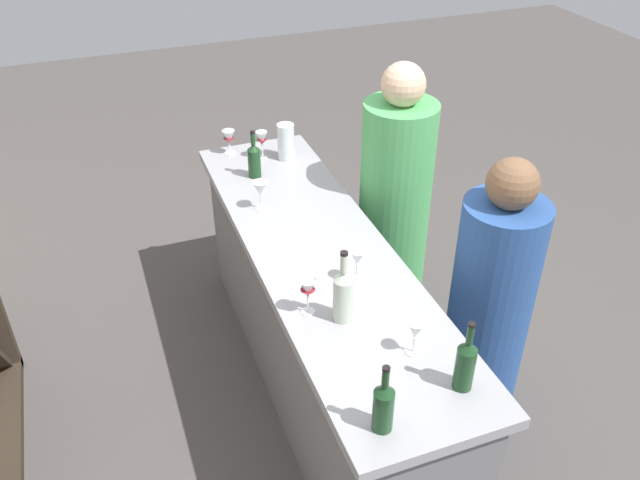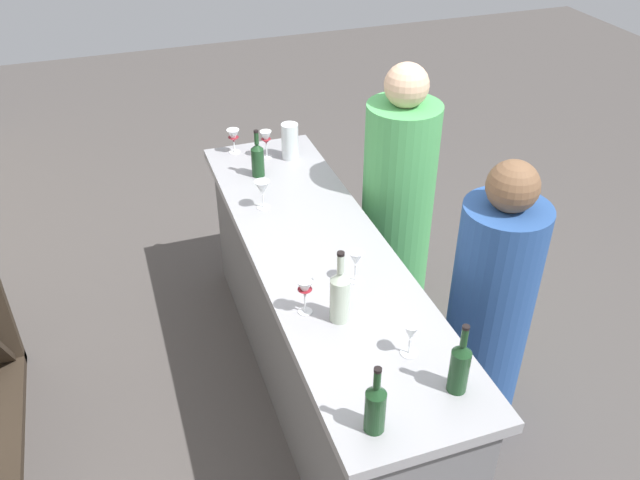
{
  "view_description": "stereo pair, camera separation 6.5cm",
  "coord_description": "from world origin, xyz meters",
  "views": [
    {
      "loc": [
        -2.36,
        0.89,
        2.68
      ],
      "look_at": [
        0.0,
        0.0,
        0.96
      ],
      "focal_mm": 37.17,
      "sensor_mm": 36.0,
      "label": 1
    },
    {
      "loc": [
        -2.39,
        0.83,
        2.68
      ],
      "look_at": [
        0.0,
        0.0,
        0.96
      ],
      "focal_mm": 37.17,
      "sensor_mm": 36.0,
      "label": 2
    }
  ],
  "objects": [
    {
      "name": "ground_plane",
      "position": [
        0.0,
        0.0,
        0.0
      ],
      "size": [
        12.0,
        12.0,
        0.0
      ],
      "primitive_type": "plane",
      "color": "#4C4744"
    },
    {
      "name": "wine_bottle_leftmost_olive_green",
      "position": [
        -1.05,
        0.17,
        1.02
      ],
      "size": [
        0.07,
        0.07,
        0.28
      ],
      "color": "#193D1E",
      "rests_on": "bar_counter"
    },
    {
      "name": "wine_glass_far_center",
      "position": [
        0.44,
        0.15,
        1.02
      ],
      "size": [
        0.08,
        0.08,
        0.15
      ],
      "color": "white",
      "rests_on": "bar_counter"
    },
    {
      "name": "wine_glass_near_right",
      "position": [
        0.98,
        -0.01,
        1.03
      ],
      "size": [
        0.07,
        0.07,
        0.16
      ],
      "color": "white",
      "rests_on": "bar_counter"
    },
    {
      "name": "wine_glass_near_left",
      "position": [
        -0.76,
        -0.09,
        1.01
      ],
      "size": [
        0.07,
        0.07,
        0.14
      ],
      "color": "white",
      "rests_on": "bar_counter"
    },
    {
      "name": "wine_bottle_second_right_olive_green",
      "position": [
        0.78,
        0.09,
        1.01
      ],
      "size": [
        0.07,
        0.07,
        0.27
      ],
      "color": "#193D1E",
      "rests_on": "bar_counter"
    },
    {
      "name": "person_center_guest",
      "position": [
        -0.42,
        -0.69,
        0.66
      ],
      "size": [
        0.48,
        0.48,
        1.46
      ],
      "rotation": [
        0.0,
        0.0,
        1.24
      ],
      "color": "#284C8C",
      "rests_on": "ground"
    },
    {
      "name": "wine_bottle_second_left_olive_green",
      "position": [
        -0.98,
        -0.17,
        1.02
      ],
      "size": [
        0.07,
        0.07,
        0.3
      ],
      "color": "#193D1E",
      "rests_on": "bar_counter"
    },
    {
      "name": "wine_glass_near_center",
      "position": [
        -0.28,
        -0.07,
        1.02
      ],
      "size": [
        0.06,
        0.06,
        0.15
      ],
      "color": "white",
      "rests_on": "bar_counter"
    },
    {
      "name": "wine_bottle_center_clear_pale",
      "position": [
        -0.49,
        0.09,
        1.04
      ],
      "size": [
        0.08,
        0.08,
        0.33
      ],
      "color": "#B7C6B2",
      "rests_on": "bar_counter"
    },
    {
      "name": "water_pitcher",
      "position": [
        0.93,
        -0.14,
        1.02
      ],
      "size": [
        0.1,
        0.1,
        0.21
      ],
      "color": "silver",
      "rests_on": "bar_counter"
    },
    {
      "name": "person_left_guest",
      "position": [
        0.4,
        -0.59,
        0.73
      ],
      "size": [
        0.5,
        0.5,
        1.6
      ],
      "rotation": [
        0.0,
        0.0,
        1.2
      ],
      "color": "#4CA559",
      "rests_on": "ground"
    },
    {
      "name": "wine_glass_far_right",
      "position": [
        -0.41,
        0.2,
        1.03
      ],
      "size": [
        0.07,
        0.07,
        0.16
      ],
      "color": "white",
      "rests_on": "bar_counter"
    },
    {
      "name": "wine_glass_far_left",
      "position": [
        1.11,
        0.15,
        1.01
      ],
      "size": [
        0.07,
        0.07,
        0.14
      ],
      "color": "white",
      "rests_on": "bar_counter"
    },
    {
      "name": "bar_counter",
      "position": [
        0.0,
        0.0,
        0.46
      ],
      "size": [
        2.39,
        0.64,
        0.91
      ],
      "color": "slate",
      "rests_on": "ground"
    }
  ]
}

